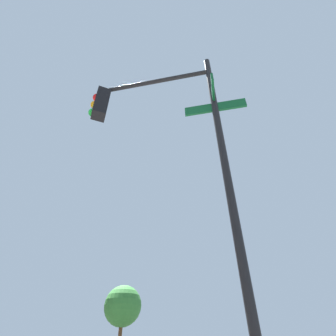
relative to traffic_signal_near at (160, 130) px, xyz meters
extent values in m
cylinder|color=black|center=(-0.57, -0.85, -1.32)|extent=(0.12, 0.12, 6.47)
cylinder|color=black|center=(0.09, 0.13, 1.52)|extent=(1.38, 2.01, 0.09)
cube|color=black|center=(0.74, 1.11, 1.07)|extent=(0.28, 0.28, 0.80)
sphere|color=red|center=(0.82, 1.23, 1.32)|extent=(0.18, 0.18, 0.18)
sphere|color=orange|center=(0.82, 1.23, 1.07)|extent=(0.18, 0.18, 0.18)
sphere|color=green|center=(0.82, 1.23, 0.82)|extent=(0.18, 0.18, 0.18)
cube|color=#0F5128|center=(-0.57, -0.85, 0.37)|extent=(0.64, 0.94, 0.20)
cube|color=#0F5128|center=(-0.57, -0.85, 0.59)|extent=(0.85, 0.59, 0.20)
sphere|color=#2D6B2D|center=(15.33, -3.04, -1.18)|extent=(2.49, 2.49, 2.49)
camera|label=1|loc=(-2.89, 1.01, -3.07)|focal=25.34mm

